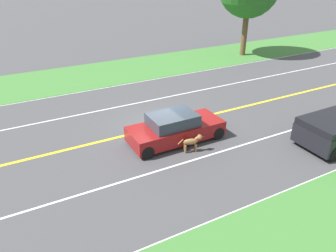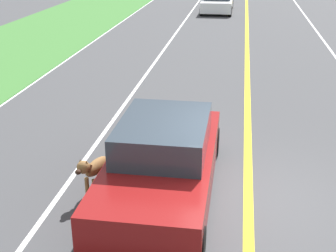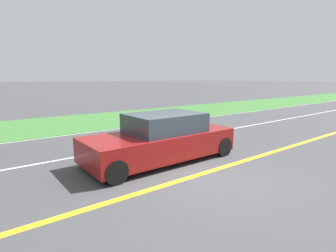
% 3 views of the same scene
% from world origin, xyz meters
% --- Properties ---
extents(ground_plane, '(400.00, 400.00, 0.00)m').
position_xyz_m(ground_plane, '(0.00, 0.00, 0.00)').
color(ground_plane, '#424244').
extents(centre_divider_line, '(0.18, 160.00, 0.01)m').
position_xyz_m(centre_divider_line, '(0.00, 0.00, 0.00)').
color(centre_divider_line, yellow).
rests_on(centre_divider_line, ground).
extents(lane_edge_line_right, '(0.14, 160.00, 0.01)m').
position_xyz_m(lane_edge_line_right, '(7.00, 0.00, 0.00)').
color(lane_edge_line_right, white).
rests_on(lane_edge_line_right, ground).
extents(lane_dash_same_dir, '(0.10, 160.00, 0.01)m').
position_xyz_m(lane_dash_same_dir, '(3.50, 0.00, 0.00)').
color(lane_dash_same_dir, white).
rests_on(lane_dash_same_dir, ground).
extents(grass_verge_right, '(6.00, 160.00, 0.03)m').
position_xyz_m(grass_verge_right, '(10.00, 0.00, 0.01)').
color(grass_verge_right, '#3D7533').
rests_on(grass_verge_right, ground).
extents(ego_car, '(1.88, 4.57, 1.43)m').
position_xyz_m(ego_car, '(1.59, 0.05, 0.66)').
color(ego_car, maroon).
rests_on(ego_car, ground).
extents(dog, '(0.47, 1.21, 0.85)m').
position_xyz_m(dog, '(2.85, 0.25, 0.53)').
color(dog, olive).
rests_on(dog, ground).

